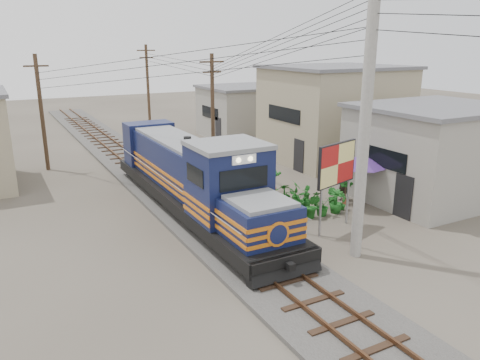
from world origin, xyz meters
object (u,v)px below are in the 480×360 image
billboard (337,166)px  market_umbrella (362,161)px  locomotive (193,178)px  vendor (343,182)px

billboard → market_umbrella: bearing=14.3°
locomotive → vendor: size_ratio=8.43×
billboard → vendor: 4.49m
vendor → locomotive: bearing=-28.8°
vendor → billboard: bearing=29.4°
billboard → vendor: size_ratio=2.04×
vendor → market_umbrella: bearing=78.8°
market_umbrella → vendor: size_ratio=1.52×
billboard → vendor: bearing=28.1°
locomotive → vendor: locomotive is taller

